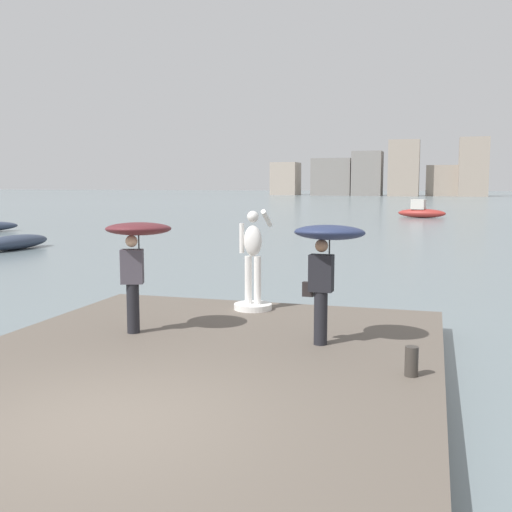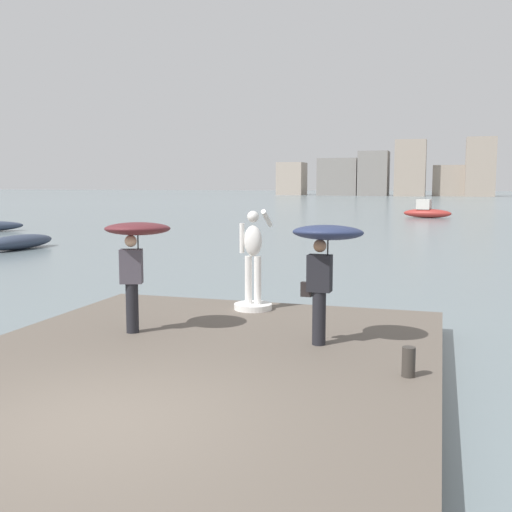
% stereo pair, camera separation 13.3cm
% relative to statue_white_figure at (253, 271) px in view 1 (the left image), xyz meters
% --- Properties ---
extents(ground_plane, '(400.00, 400.00, 0.00)m').
position_rel_statue_white_figure_xyz_m(ground_plane, '(0.13, 33.74, -1.22)').
color(ground_plane, slate).
extents(pier, '(7.35, 10.08, 0.40)m').
position_rel_statue_white_figure_xyz_m(pier, '(0.13, -4.22, -1.02)').
color(pier, '#60564C').
rests_on(pier, ground).
extents(statue_white_figure, '(0.79, 0.96, 2.09)m').
position_rel_statue_white_figure_xyz_m(statue_white_figure, '(0.00, 0.00, 0.00)').
color(statue_white_figure, white).
rests_on(statue_white_figure, pier).
extents(onlooker_left, '(1.44, 1.45, 1.97)m').
position_rel_statue_white_figure_xyz_m(onlooker_left, '(-1.37, -2.48, 0.77)').
color(onlooker_left, black).
rests_on(onlooker_left, pier).
extents(onlooker_right, '(1.19, 1.21, 1.99)m').
position_rel_statue_white_figure_xyz_m(onlooker_right, '(1.95, -2.37, 0.78)').
color(onlooker_right, black).
rests_on(onlooker_right, pier).
extents(mooring_bollard, '(0.18, 0.18, 0.41)m').
position_rel_statue_white_figure_xyz_m(mooring_bollard, '(3.35, -3.68, -0.61)').
color(mooring_bollard, '#38332D').
rests_on(mooring_bollard, pier).
extents(boat_far, '(1.58, 4.18, 0.66)m').
position_rel_statue_white_figure_xyz_m(boat_far, '(-14.80, 11.58, -0.89)').
color(boat_far, '#2D384C').
rests_on(boat_far, ground).
extents(boat_leftward, '(4.31, 2.09, 1.60)m').
position_rel_statue_white_figure_xyz_m(boat_leftward, '(2.44, 43.55, -0.68)').
color(boat_leftward, '#9E2D28').
rests_on(boat_leftward, ground).
extents(distant_skyline, '(70.68, 12.94, 13.50)m').
position_rel_statue_white_figure_xyz_m(distant_skyline, '(-1.96, 137.53, 3.86)').
color(distant_skyline, '#A89989').
rests_on(distant_skyline, ground).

